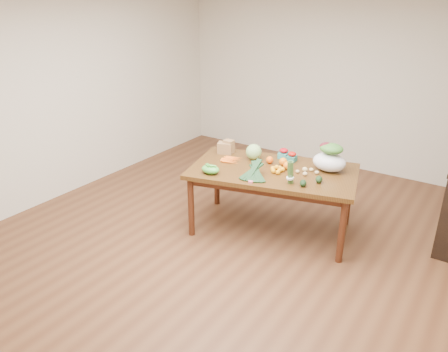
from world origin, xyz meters
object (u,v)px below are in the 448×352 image
Objects in this scene: asparagus_bundle at (290,172)px; kale_bunch at (253,172)px; dining_table at (272,200)px; mandarin_cluster at (277,168)px; cabbage at (254,152)px; salad_bag at (330,159)px; paper_bag at (225,147)px.

kale_bunch is at bearing -179.13° from asparagus_bundle.
mandarin_cluster is at bearing -48.01° from dining_table.
cabbage is 0.87m from salad_bag.
paper_bag reaches higher than dining_table.
cabbage reaches higher than mandarin_cluster.
dining_table is 0.58m from kale_bunch.
salad_bag is at bearing 15.55° from dining_table.
paper_bag is at bearing -178.12° from cabbage.
mandarin_cluster is (0.06, -0.04, 0.42)m from dining_table.
mandarin_cluster is at bearing -12.64° from paper_bag.
salad_bag is (0.20, 0.55, 0.02)m from asparagus_bundle.
kale_bunch is 0.87m from salad_bag.
asparagus_bundle is (0.66, -0.40, 0.03)m from cabbage.
salad_bag reaches higher than cabbage.
mandarin_cluster is at bearing -25.41° from cabbage.
cabbage is 0.46× the size of kale_bunch.
dining_table is 7.17× the size of asparagus_bundle.
asparagus_bundle is at bearing -20.16° from paper_bag.
dining_table is at bearing -149.80° from salad_bag.
mandarin_cluster is 0.45× the size of kale_bunch.
salad_bag is at bearing 34.33° from kale_bunch.
salad_bag is (0.57, 0.65, 0.06)m from kale_bunch.
paper_bag is at bearing 154.73° from dining_table.
mandarin_cluster is 0.58m from salad_bag.
salad_bag is at bearing 55.64° from asparagus_bundle.
paper_bag is 1.28× the size of mandarin_cluster.
kale_bunch is 0.39m from asparagus_bundle.
paper_bag is at bearing 145.19° from asparagus_bundle.
salad_bag reaches higher than mandarin_cluster.
paper_bag reaches higher than mandarin_cluster.
dining_table is at bearing -23.83° from cabbage.
salad_bag is at bearing 10.09° from cabbage.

